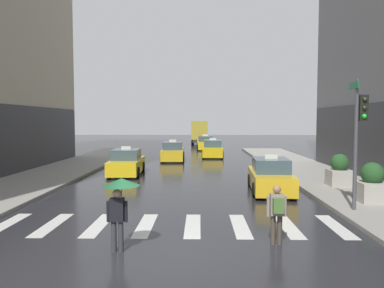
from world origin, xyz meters
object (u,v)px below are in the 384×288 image
Objects in this scene: taxi_lead at (270,177)px; planter_near_corner at (372,184)px; taxi_third at (173,152)px; planter_mid_block at (339,171)px; taxi_second at (127,163)px; box_truck at (200,132)px; traffic_light_pole at (359,125)px; taxi_fourth at (213,149)px; pedestrian_with_umbrella at (120,194)px; pedestrian_with_backpack at (277,210)px; taxi_fifth at (205,144)px.

planter_near_corner is at bearing -38.21° from taxi_lead.
taxi_third is 15.82m from planter_mid_block.
box_truck is (4.60, 29.89, 1.13)m from taxi_second.
taxi_third is at bearing 114.33° from traffic_light_pole.
box_truck is at bearing 81.24° from taxi_second.
planter_near_corner is (3.54, -2.79, 0.15)m from taxi_lead.
pedestrian_with_umbrella reaches higher than taxi_fourth.
pedestrian_with_umbrella is 1.21× the size of planter_near_corner.
planter_near_corner is 3.76m from planter_mid_block.
planter_near_corner is at bearing 31.45° from pedestrian_with_umbrella.
pedestrian_with_backpack is (0.88, -24.61, 0.25)m from taxi_fourth.
taxi_fifth is 2.87× the size of planter_near_corner.
traffic_light_pole is at bearing 43.94° from pedestrian_with_backpack.
pedestrian_with_umbrella is (-5.45, -8.29, 0.79)m from taxi_lead.
pedestrian_with_umbrella is at bearing -123.33° from taxi_lead.
taxi_second is at bearing 137.10° from traffic_light_pole.
taxi_fourth is at bearing 92.05° from pedestrian_with_backpack.
taxi_lead is at bearing 56.67° from pedestrian_with_umbrella.
taxi_second is at bearing 117.05° from pedestrian_with_backpack.
planter_near_corner is (9.00, 5.50, -0.64)m from pedestrian_with_umbrella.
taxi_third is (-5.69, 13.74, 0.00)m from taxi_lead.
box_truck reaches higher than taxi_lead.
pedestrian_with_backpack is (-1.28, -7.66, 0.25)m from taxi_lead.
taxi_lead is 1.00× the size of taxi_fourth.
taxi_third is 18.93m from planter_near_corner.
traffic_light_pole is at bearing -42.90° from taxi_second.
taxi_lead is 2.81× the size of pedestrian_with_backpack.
taxi_fifth is 0.61× the size of box_truck.
traffic_light_pole is at bearing -103.85° from planter_mid_block.
planter_mid_block is (1.26, 5.10, -2.38)m from traffic_light_pole.
pedestrian_with_umbrella reaches higher than taxi_second.
taxi_fifth is at bearing 96.09° from taxi_lead.
pedestrian_with_umbrella is 1.18× the size of pedestrian_with_backpack.
box_truck reaches higher than taxi_third.
pedestrian_with_umbrella is (-7.84, -4.17, -1.74)m from traffic_light_pole.
planter_near_corner is 1.00× the size of planter_mid_block.
taxi_third is at bearing -137.74° from taxi_fourth.
taxi_fourth is at bearing 109.98° from planter_mid_block.
taxi_lead is 2.89× the size of planter_mid_block.
taxi_lead and taxi_fifth have the same top height.
taxi_lead is at bearing -34.67° from taxi_second.
taxi_fifth is at bearing 85.46° from pedestrian_with_umbrella.
taxi_fourth is 20.55m from planter_near_corner.
box_truck is at bearing 98.35° from traffic_light_pole.
taxi_third is 21.85m from pedestrian_with_backpack.
pedestrian_with_umbrella is at bearing -92.67° from box_truck.
taxi_third is 1.00× the size of taxi_fourth.
pedestrian_with_backpack is 1.03× the size of planter_mid_block.
box_truck is 4.72× the size of planter_near_corner.
taxi_third is 0.61× the size of box_truck.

